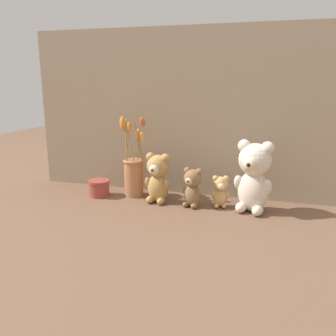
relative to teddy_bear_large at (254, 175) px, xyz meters
name	(u,v)px	position (x,y,z in m)	size (l,w,h in m)	color
ground_plane	(167,204)	(-0.34, -0.01, -0.14)	(4.00, 4.00, 0.00)	brown
backdrop_wall	(178,113)	(-0.34, 0.15, 0.21)	(1.32, 0.02, 0.71)	gray
teddy_bear_large	(254,175)	(0.00, 0.00, 0.00)	(0.15, 0.14, 0.28)	beige
teddy_bear_medium	(158,177)	(-0.38, 0.00, -0.04)	(0.11, 0.10, 0.21)	tan
teddy_bear_small	(192,187)	(-0.23, -0.01, -0.06)	(0.09, 0.08, 0.16)	olive
teddy_bear_tiny	(220,191)	(-0.12, 0.01, -0.08)	(0.07, 0.06, 0.13)	tan
flower_vase	(133,171)	(-0.51, 0.05, -0.03)	(0.13, 0.09, 0.35)	#AD7047
decorative_tin_tall	(99,188)	(-0.65, 0.00, -0.11)	(0.09, 0.09, 0.07)	#993D33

